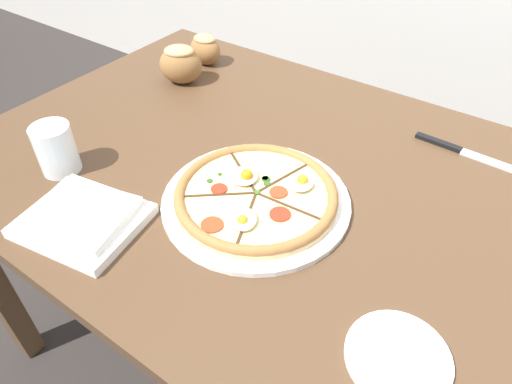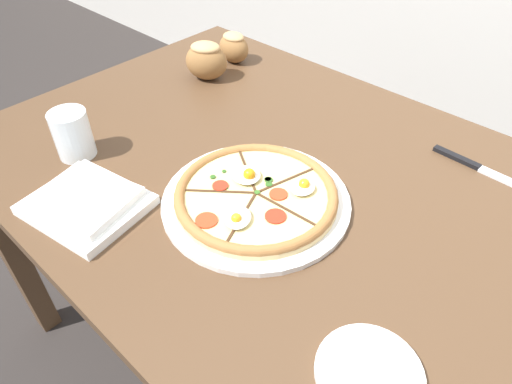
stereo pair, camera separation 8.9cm
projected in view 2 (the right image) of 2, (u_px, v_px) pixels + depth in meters
The scene contains 9 objects.
ground_plane at pixel (290, 370), 1.45m from camera, with size 12.00×12.00×0.00m, color #2D2826.
dining_table at pixel (306, 219), 1.01m from camera, with size 1.56×0.96×0.77m.
pizza at pixel (256, 196), 0.90m from camera, with size 0.38×0.38×0.05m.
napkin_folded at pixel (86, 203), 0.89m from camera, with size 0.24×0.22×0.04m.
bread_piece_near at pixel (234, 47), 1.37m from camera, with size 0.10×0.08×0.09m.
bread_piece_mid at pixel (206, 60), 1.28m from camera, with size 0.15×0.13×0.11m.
knife_main at pixel (487, 172), 0.98m from camera, with size 0.26×0.03×0.01m.
water_glass at pixel (73, 137), 1.01m from camera, with size 0.08×0.08×0.11m.
side_saucer at pixel (369, 373), 0.64m from camera, with size 0.15×0.15×0.01m.
Camera 2 is at (0.41, -0.60, 1.39)m, focal length 32.00 mm.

